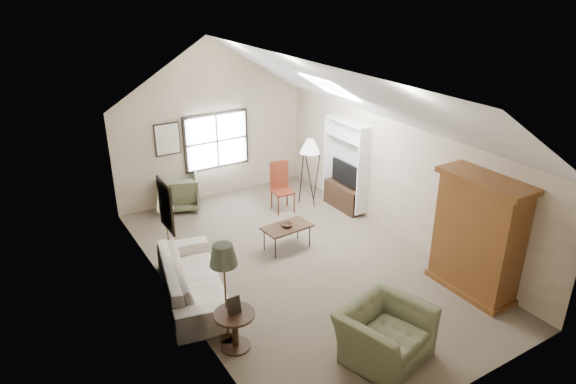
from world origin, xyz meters
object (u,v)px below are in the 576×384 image
armchair_near (384,334)px  side_table (235,330)px  armoire (478,236)px  side_chair (283,188)px  armchair_far (179,192)px  sofa (193,279)px  coffee_table (287,237)px

armchair_near → side_table: (-1.81, 1.34, -0.10)m
armoire → armchair_near: bearing=-168.6°
side_table → armoire: bearing=-10.9°
armoire → armchair_near: 2.68m
side_chair → armchair_far: bearing=151.7°
armoire → sofa: 5.06m
side_chair → armoire: bearing=-68.6°
armchair_far → side_table: size_ratio=1.51×
coffee_table → side_chair: (0.87, 1.60, 0.35)m
armchair_near → coffee_table: size_ratio=1.26×
armchair_far → side_table: bearing=97.8°
coffee_table → side_chair: size_ratio=0.83×
armchair_far → side_table: 5.38m
armchair_far → side_chair: side_chair is taller
armoire → side_table: armoire is taller
coffee_table → side_table: (-2.28, -2.20, 0.06)m
side_table → coffee_table: bearing=44.0°
sofa → armchair_far: size_ratio=2.65×
coffee_table → armchair_far: bearing=111.3°
armoire → side_table: size_ratio=3.49×
side_table → side_chair: side_chair is taller
armchair_far → side_table: armchair_far is taller
armoire → side_table: bearing=169.1°
sofa → coffee_table: size_ratio=2.50×
armchair_far → side_chair: size_ratio=0.78×
armchair_near → armchair_far: bearing=81.6°
armoire → armchair_far: bearing=118.1°
side_chair → side_table: bearing=-122.6°
armoire → side_table: 4.49m
sofa → side_chair: bearing=-43.3°
armoire → sofa: size_ratio=0.87×
coffee_table → side_chair: 1.86m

